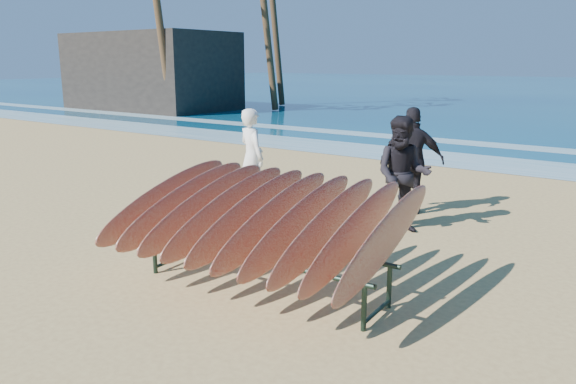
% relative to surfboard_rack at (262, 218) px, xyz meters
% --- Properties ---
extents(ground, '(120.00, 120.00, 0.00)m').
position_rel_surfboard_rack_xyz_m(ground, '(-0.39, 0.26, -0.89)').
color(ground, tan).
rests_on(ground, ground).
extents(foam_near, '(160.00, 160.00, 0.00)m').
position_rel_surfboard_rack_xyz_m(foam_near, '(-0.39, 10.26, -0.88)').
color(foam_near, white).
rests_on(foam_near, ground).
extents(foam_far, '(160.00, 160.00, 0.00)m').
position_rel_surfboard_rack_xyz_m(foam_far, '(-0.39, 13.76, -0.89)').
color(foam_far, white).
rests_on(foam_far, ground).
extents(surfboard_rack, '(3.29, 2.62, 1.45)m').
position_rel_surfboard_rack_xyz_m(surfboard_rack, '(0.00, 0.00, 0.00)').
color(surfboard_rack, black).
rests_on(surfboard_rack, ground).
extents(person_white, '(0.78, 0.66, 1.83)m').
position_rel_surfboard_rack_xyz_m(person_white, '(-2.73, 3.13, 0.02)').
color(person_white, white).
rests_on(person_white, ground).
extents(person_dark_a, '(1.09, 0.98, 1.86)m').
position_rel_surfboard_rack_xyz_m(person_dark_a, '(0.33, 3.18, 0.04)').
color(person_dark_a, black).
rests_on(person_dark_a, ground).
extents(person_dark_b, '(1.21, 0.91, 1.91)m').
position_rel_surfboard_rack_xyz_m(person_dark_b, '(-0.01, 4.30, 0.06)').
color(person_dark_b, black).
rests_on(person_dark_b, ground).
extents(building, '(9.50, 5.28, 4.22)m').
position_rel_surfboard_rack_xyz_m(building, '(-21.48, 16.98, 1.22)').
color(building, '#2D2823').
rests_on(building, ground).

